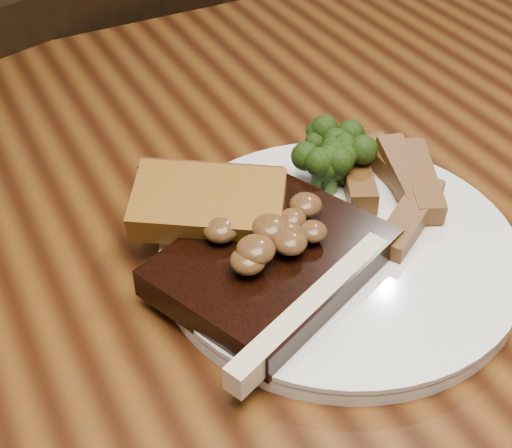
{
  "coord_description": "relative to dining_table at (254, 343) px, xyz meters",
  "views": [
    {
      "loc": [
        -0.18,
        -0.35,
        1.13
      ],
      "look_at": [
        0.01,
        0.01,
        0.78
      ],
      "focal_mm": 50.0,
      "sensor_mm": 36.0,
      "label": 1
    }
  ],
  "objects": [
    {
      "name": "steak_bone",
      "position": [
        0.0,
        -0.08,
        0.11
      ],
      "size": [
        0.16,
        0.08,
        0.02
      ],
      "primitive_type": "cube",
      "rotation": [
        0.0,
        0.0,
        0.39
      ],
      "color": "beige",
      "rests_on": "plate"
    },
    {
      "name": "garlic_bread",
      "position": [
        -0.02,
        0.03,
        0.12
      ],
      "size": [
        0.13,
        0.11,
        0.02
      ],
      "primitive_type": "cube",
      "rotation": [
        0.0,
        0.0,
        -0.6
      ],
      "color": "#95631B",
      "rests_on": "plate"
    },
    {
      "name": "potato_wedges",
      "position": [
        0.13,
        -0.01,
        0.12
      ],
      "size": [
        0.11,
        0.11,
        0.02
      ],
      "primitive_type": null,
      "color": "brown",
      "rests_on": "plate"
    },
    {
      "name": "steak",
      "position": [
        0.0,
        -0.03,
        0.12
      ],
      "size": [
        0.19,
        0.17,
        0.02
      ],
      "primitive_type": "cube",
      "rotation": [
        0.0,
        0.0,
        0.39
      ],
      "color": "black",
      "rests_on": "plate"
    },
    {
      "name": "chair_far",
      "position": [
        0.01,
        0.59,
        -0.22
      ],
      "size": [
        0.48,
        0.48,
        0.81
      ],
      "rotation": [
        0.0,
        0.0,
        3.44
      ],
      "color": "black",
      "rests_on": "ground"
    },
    {
      "name": "broccoli_cluster",
      "position": [
        0.11,
        0.05,
        0.12
      ],
      "size": [
        0.07,
        0.07,
        0.04
      ],
      "primitive_type": null,
      "color": "#263B0D",
      "rests_on": "plate"
    },
    {
      "name": "dining_table",
      "position": [
        0.0,
        0.0,
        0.0
      ],
      "size": [
        1.6,
        0.9,
        0.75
      ],
      "color": "#552F11",
      "rests_on": "ground"
    },
    {
      "name": "mushroom_pile",
      "position": [
        0.0,
        -0.02,
        0.14
      ],
      "size": [
        0.08,
        0.08,
        0.03
      ],
      "primitive_type": null,
      "color": "brown",
      "rests_on": "steak"
    },
    {
      "name": "plate",
      "position": [
        0.06,
        -0.02,
        0.1
      ],
      "size": [
        0.33,
        0.33,
        0.01
      ],
      "primitive_type": "cylinder",
      "rotation": [
        0.0,
        0.0,
        -0.23
      ],
      "color": "white",
      "rests_on": "dining_table"
    }
  ]
}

